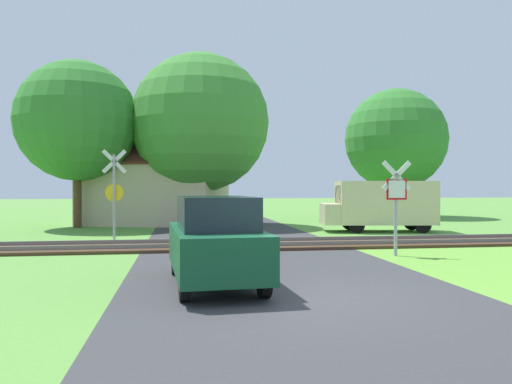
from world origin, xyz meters
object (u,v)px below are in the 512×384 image
crossing_sign_far (114,189)px  tree_far (396,139)px  tree_center (200,123)px  house (157,189)px  parked_car (215,241)px  tree_left (77,121)px  mail_truck (381,204)px  stop_sign_near (396,199)px

crossing_sign_far → tree_far: bearing=38.1°
tree_center → tree_far: size_ratio=1.04×
house → parked_car: house is taller
tree_left → parked_car: (5.65, -15.32, -4.30)m
house → tree_center: bearing=-24.7°
house → mail_truck: 12.12m
crossing_sign_far → house: 9.30m
stop_sign_near → tree_left: (-11.05, 11.85, 3.56)m
tree_center → parked_car: 16.40m
house → mail_truck: house is taller
crossing_sign_far → tree_left: 7.97m
parked_car → tree_far: bearing=54.2°
stop_sign_near → crossing_sign_far: crossing_sign_far is taller
crossing_sign_far → tree_left: size_ratio=0.41×
crossing_sign_far → tree_left: bearing=111.0°
house → mail_truck: (10.06, -6.73, -0.61)m
stop_sign_near → parked_car: bearing=33.8°
tree_left → tree_far: bearing=17.8°
tree_far → tree_left: bearing=-162.2°
tree_left → mail_truck: size_ratio=1.59×
stop_sign_near → house: (-7.33, 14.31, 0.22)m
crossing_sign_far → tree_far: tree_far is taller
tree_far → house: bearing=-166.5°
stop_sign_near → tree_far: bearing=-113.1°
house → parked_car: bearing=-67.1°
tree_left → tree_far: 20.12m
tree_center → parked_car: tree_center is taller
tree_center → parked_car: bearing=-91.2°
stop_sign_near → crossing_sign_far: bearing=-29.9°
stop_sign_near → parked_car: (-5.40, -3.47, -0.73)m
mail_truck → parked_car: size_ratio=1.25×
tree_center → mail_truck: size_ratio=1.73×
house → tree_far: bearing=30.2°
crossing_sign_far → tree_far: size_ratio=0.39×
tree_left → mail_truck: 14.96m
tree_center → tree_far: (13.19, 5.69, -0.12)m
stop_sign_near → mail_truck: size_ratio=0.53×
house → tree_far: (15.44, 3.71, 3.31)m
stop_sign_near → tree_left: size_ratio=0.34×
parked_car → house: bearing=92.6°
tree_left → mail_truck: tree_left is taller
house → mail_truck: size_ratio=1.68×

